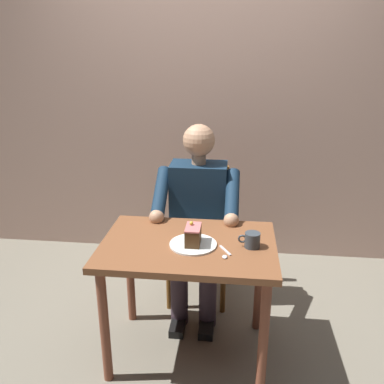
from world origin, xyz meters
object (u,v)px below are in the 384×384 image
at_px(coffee_cup, 252,240).
at_px(dessert_spoon, 225,254).
at_px(cake_slice, 193,235).
at_px(dining_table, 188,260).
at_px(chair, 200,226).
at_px(seated_person, 197,217).

bearing_deg(coffee_cup, dessert_spoon, 35.86).
relative_size(cake_slice, dessert_spoon, 0.95).
xyz_separation_m(dining_table, chair, (0.00, -0.65, -0.10)).
xyz_separation_m(chair, cake_slice, (-0.03, 0.68, 0.26)).
xyz_separation_m(cake_slice, coffee_cup, (-0.30, -0.01, -0.02)).
relative_size(dining_table, seated_person, 0.75).
distance_m(coffee_cup, dessert_spoon, 0.17).
xyz_separation_m(dining_table, coffee_cup, (-0.33, 0.01, 0.14)).
bearing_deg(chair, cake_slice, 92.39).
height_order(chair, coffee_cup, chair).
height_order(chair, dessert_spoon, chair).
bearing_deg(seated_person, dessert_spoon, 108.60).
bearing_deg(seated_person, dining_table, 90.00).
relative_size(dining_table, chair, 1.02).
xyz_separation_m(coffee_cup, dessert_spoon, (0.13, 0.10, -0.04)).
xyz_separation_m(dining_table, dessert_spoon, (-0.20, 0.11, 0.11)).
distance_m(cake_slice, coffee_cup, 0.30).
xyz_separation_m(chair, coffee_cup, (-0.33, 0.66, 0.24)).
bearing_deg(dining_table, coffee_cup, 178.12).
bearing_deg(dessert_spoon, cake_slice, -26.32).
distance_m(seated_person, coffee_cup, 0.60).
relative_size(dining_table, dessert_spoon, 6.67).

